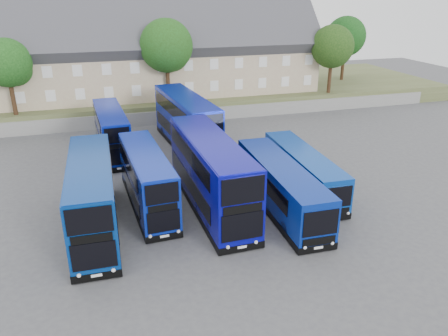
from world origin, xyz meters
TOP-DOWN VIEW (x-y plane):
  - ground at (0.00, 0.00)m, footprint 120.00×120.00m
  - retaining_wall at (0.00, 24.00)m, footprint 70.00×0.40m
  - earth_bank at (0.00, 34.00)m, footprint 80.00×20.00m
  - terrace_row at (-3.00, 30.00)m, footprint 48.00×10.40m
  - dd_front_left at (-6.79, 2.15)m, footprint 2.78×11.23m
  - dd_front_mid at (-3.22, 4.35)m, footprint 2.86×10.05m
  - dd_front_right at (0.92, 3.08)m, footprint 3.16×12.34m
  - dd_rear_left at (-4.90, 15.96)m, footprint 2.83×10.17m
  - dd_rear_right at (1.94, 15.66)m, footprint 3.98×12.46m
  - coach_east_a at (5.34, 1.48)m, footprint 2.70×11.69m
  - coach_east_b at (8.21, 3.93)m, footprint 2.61×10.73m
  - tree_west at (-13.85, 25.10)m, footprint 4.80×4.80m
  - tree_mid at (2.15, 25.60)m, footprint 5.76×5.76m
  - tree_east at (22.15, 25.10)m, footprint 5.12×5.12m
  - tree_far at (28.15, 32.10)m, footprint 5.44×5.44m

SIDE VIEW (x-z plane):
  - ground at x=0.00m, z-range 0.00..0.00m
  - retaining_wall at x=0.00m, z-range 0.00..1.50m
  - earth_bank at x=0.00m, z-range 0.00..2.00m
  - coach_east_b at x=8.21m, z-range -0.03..2.88m
  - coach_east_a at x=5.34m, z-range -0.03..3.15m
  - dd_front_mid at x=-3.22m, z-range -0.04..3.91m
  - dd_rear_left at x=-4.90m, z-range -0.04..3.96m
  - dd_front_left at x=-6.79m, z-range -0.04..4.40m
  - dd_rear_right at x=1.94m, z-range -0.04..4.83m
  - dd_front_right at x=0.92m, z-range -0.04..4.84m
  - terrace_row at x=-3.00m, z-range 1.00..12.20m
  - tree_west at x=-13.85m, z-range 3.23..10.88m
  - tree_east at x=22.15m, z-range 3.31..11.47m
  - tree_far at x=28.15m, z-range 3.39..12.06m
  - tree_mid at x=2.15m, z-range 3.48..12.66m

